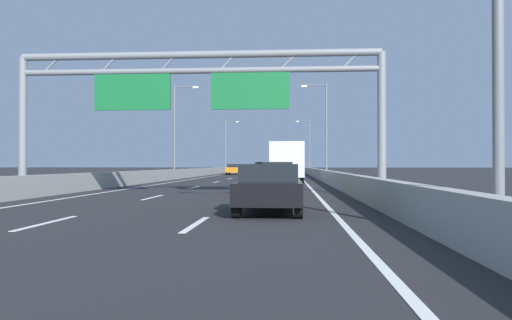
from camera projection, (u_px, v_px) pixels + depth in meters
ground_plane at (270, 171)px, 98.75m from camera, size 260.00×260.00×0.00m
lane_dash_left_1 at (47, 223)px, 11.58m from camera, size 0.16×3.00×0.01m
lane_dash_left_2 at (153, 197)px, 20.56m from camera, size 0.16×3.00×0.01m
lane_dash_left_3 at (194, 187)px, 29.54m from camera, size 0.16×3.00×0.01m
lane_dash_left_4 at (216, 182)px, 38.52m from camera, size 0.16×3.00×0.01m
lane_dash_left_5 at (230, 179)px, 47.50m from camera, size 0.16×3.00×0.01m
lane_dash_left_6 at (239, 176)px, 56.48m from camera, size 0.16×3.00×0.01m
lane_dash_left_7 at (246, 175)px, 65.46m from camera, size 0.16×3.00×0.01m
lane_dash_left_8 at (251, 174)px, 74.44m from camera, size 0.16×3.00×0.01m
lane_dash_left_9 at (255, 173)px, 83.41m from camera, size 0.16×3.00×0.01m
lane_dash_left_10 at (259, 172)px, 92.39m from camera, size 0.16×3.00×0.01m
lane_dash_left_11 at (261, 171)px, 101.37m from camera, size 0.16×3.00×0.01m
lane_dash_left_12 at (264, 171)px, 110.35m from camera, size 0.16×3.00×0.01m
lane_dash_left_13 at (266, 170)px, 119.33m from camera, size 0.16×3.00×0.01m
lane_dash_left_14 at (267, 170)px, 128.31m from camera, size 0.16×3.00×0.01m
lane_dash_left_15 at (269, 169)px, 137.29m from camera, size 0.16×3.00×0.01m
lane_dash_left_16 at (270, 169)px, 146.26m from camera, size 0.16×3.00×0.01m
lane_dash_left_17 at (271, 169)px, 155.24m from camera, size 0.16×3.00×0.01m
lane_dash_right_1 at (196, 224)px, 11.34m from camera, size 0.16×3.00×0.01m
lane_dash_right_2 at (237, 198)px, 20.32m from camera, size 0.16×3.00×0.01m
lane_dash_right_3 at (253, 188)px, 29.30m from camera, size 0.16×3.00×0.01m
lane_dash_right_4 at (261, 182)px, 38.28m from camera, size 0.16×3.00×0.01m
lane_dash_right_5 at (267, 179)px, 47.25m from camera, size 0.16×3.00×0.01m
lane_dash_right_6 at (270, 177)px, 56.23m from camera, size 0.16×3.00×0.01m
lane_dash_right_7 at (273, 175)px, 65.21m from camera, size 0.16×3.00×0.01m
lane_dash_right_8 at (275, 174)px, 74.19m from camera, size 0.16×3.00×0.01m
lane_dash_right_9 at (276, 173)px, 83.17m from camera, size 0.16×3.00×0.01m
lane_dash_right_10 at (278, 172)px, 92.15m from camera, size 0.16×3.00×0.01m
lane_dash_right_11 at (279, 171)px, 101.13m from camera, size 0.16×3.00×0.01m
lane_dash_right_12 at (279, 171)px, 110.10m from camera, size 0.16×3.00×0.01m
lane_dash_right_13 at (280, 170)px, 119.08m from camera, size 0.16×3.00×0.01m
lane_dash_right_14 at (281, 170)px, 128.06m from camera, size 0.16×3.00×0.01m
lane_dash_right_15 at (281, 169)px, 137.04m from camera, size 0.16×3.00×0.01m
lane_dash_right_16 at (282, 169)px, 146.02m from camera, size 0.16×3.00×0.01m
lane_dash_right_17 at (282, 169)px, 155.00m from camera, size 0.16×3.00×0.01m
edge_line_left at (238, 172)px, 87.14m from camera, size 0.16×176.00×0.01m
edge_line_right at (296, 172)px, 86.43m from camera, size 0.16×176.00×0.01m
barrier_left at (241, 169)px, 109.21m from camera, size 0.45×220.00×0.95m
barrier_right at (302, 169)px, 108.27m from camera, size 0.45×220.00×0.95m
sign_gantry at (196, 87)px, 21.12m from camera, size 16.19×0.36×6.36m
streetlamp_left_mid at (177, 125)px, 49.34m from camera, size 2.58×0.28×9.50m
streetlamp_right_mid at (324, 125)px, 48.32m from camera, size 2.58×0.28×9.50m
streetlamp_left_far at (227, 143)px, 89.00m from camera, size 2.58×0.28×9.50m
streetlamp_right_far at (308, 143)px, 87.99m from camera, size 2.58×0.28×9.50m
blue_car at (275, 167)px, 136.91m from camera, size 1.70×4.37×1.42m
yellow_car at (274, 179)px, 20.82m from camera, size 1.76×4.54×1.51m
orange_car at (234, 169)px, 66.73m from camera, size 1.90×4.10×1.48m
black_car at (270, 188)px, 14.13m from camera, size 1.84×4.28×1.42m
box_truck at (287, 161)px, 37.98m from camera, size 2.50×8.26×3.05m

